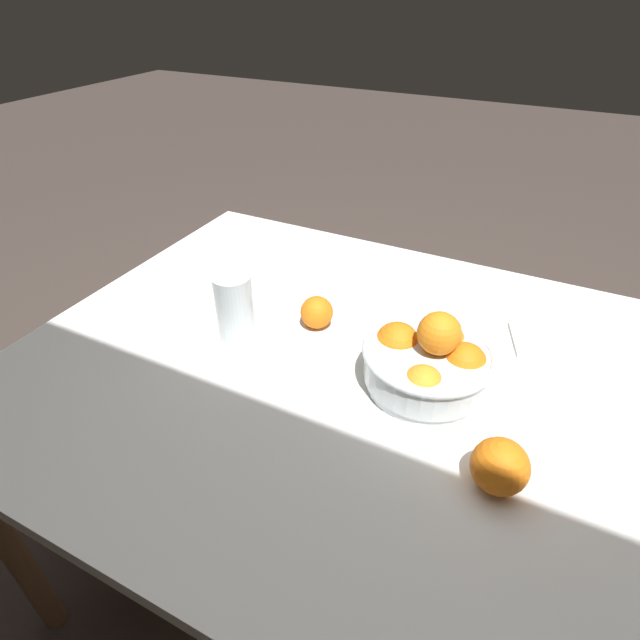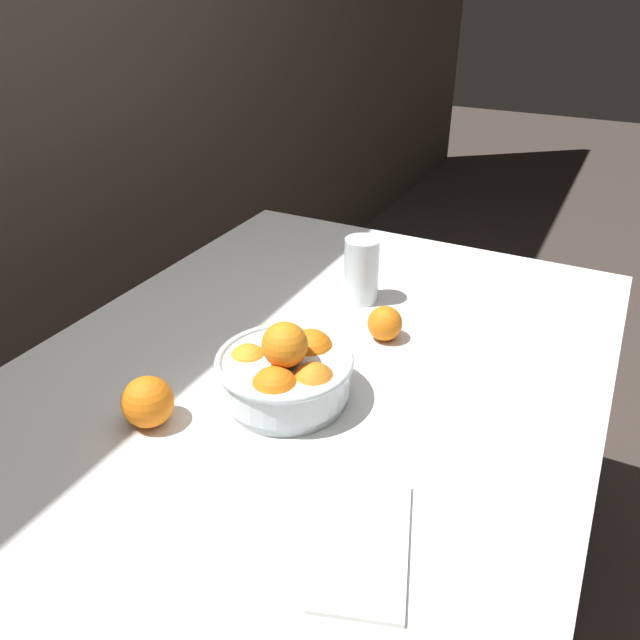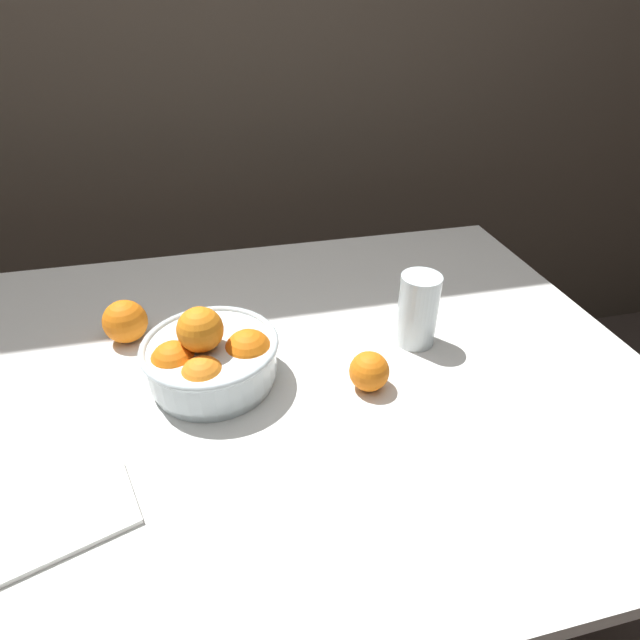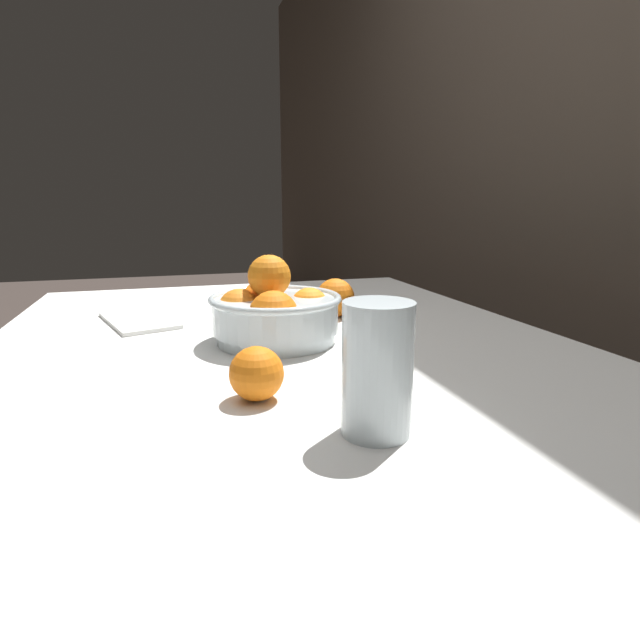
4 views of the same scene
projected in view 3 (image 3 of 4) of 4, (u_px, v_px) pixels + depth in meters
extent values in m
plane|color=#3D332D|center=(271.00, 583.00, 1.28)|extent=(12.00, 12.00, 0.00)
cube|color=white|center=(251.00, 379.00, 0.89)|extent=(1.42, 1.00, 0.03)
cylinder|color=#936B47|center=(450.00, 343.00, 1.57)|extent=(0.05, 0.05, 0.67)
cylinder|color=silver|center=(214.00, 376.00, 0.86)|extent=(0.21, 0.21, 0.02)
cylinder|color=silver|center=(212.00, 358.00, 0.84)|extent=(0.22, 0.22, 0.06)
torus|color=silver|center=(210.00, 345.00, 0.82)|extent=(0.23, 0.23, 0.01)
sphere|color=orange|center=(246.00, 353.00, 0.83)|extent=(0.08, 0.08, 0.08)
sphere|color=orange|center=(203.00, 334.00, 0.89)|extent=(0.07, 0.07, 0.07)
sphere|color=orange|center=(175.00, 364.00, 0.81)|extent=(0.08, 0.08, 0.08)
sphere|color=orange|center=(203.00, 379.00, 0.78)|extent=(0.07, 0.07, 0.07)
sphere|color=orange|center=(200.00, 330.00, 0.79)|extent=(0.07, 0.07, 0.07)
cylinder|color=#F4A314|center=(416.00, 321.00, 0.94)|extent=(0.07, 0.07, 0.09)
cylinder|color=silver|center=(418.00, 310.00, 0.92)|extent=(0.07, 0.07, 0.14)
sphere|color=orange|center=(369.00, 371.00, 0.83)|extent=(0.07, 0.07, 0.07)
sphere|color=orange|center=(125.00, 321.00, 0.94)|extent=(0.08, 0.08, 0.08)
cube|color=white|center=(47.00, 526.00, 0.63)|extent=(0.24, 0.17, 0.01)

